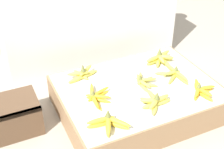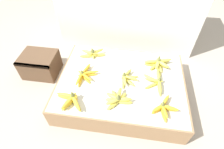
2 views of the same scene
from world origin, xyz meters
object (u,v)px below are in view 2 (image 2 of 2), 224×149
Objects in this scene: wooden_crate at (40,64)px; banana_bunch_middle_midright at (156,81)px; banana_bunch_middle_midleft at (127,78)px; banana_bunch_front_midright at (164,108)px; banana_bunch_back_midright at (158,63)px; banana_bunch_front_left at (71,100)px; banana_bunch_back_left at (93,53)px; banana_bunch_middle_left at (85,75)px; banana_bunch_front_midleft at (117,99)px.

wooden_crate is 1.21× the size of banana_bunch_middle_midright.
wooden_crate is 1.45× the size of banana_bunch_middle_midleft.
banana_bunch_front_midright is 0.90× the size of banana_bunch_back_midright.
banana_bunch_middle_midleft is 0.33m from banana_bunch_back_midright.
banana_bunch_back_midright is at bearing 36.81° from banana_bunch_front_left.
banana_bunch_back_left is at bearing 175.18° from banana_bunch_back_midright.
banana_bunch_middle_midleft is 0.91× the size of banana_bunch_back_midright.
banana_bunch_front_left is 0.80m from banana_bunch_back_midright.
banana_bunch_front_left is 0.27m from banana_bunch_middle_left.
banana_bunch_back_left is (-0.58, 0.26, 0.01)m from banana_bunch_middle_midright.
banana_bunch_middle_left is 0.59m from banana_bunch_middle_midright.
banana_bunch_middle_midright is at bearing 101.14° from banana_bunch_front_midright.
banana_bunch_middle_midright is at bearing -1.56° from banana_bunch_middle_midleft.
banana_bunch_back_left is at bearing 11.00° from wooden_crate.
banana_bunch_back_left reaches higher than banana_bunch_middle_left.
banana_bunch_middle_left is at bearing -178.79° from banana_bunch_middle_midright.
banana_bunch_middle_left is (-0.64, 0.23, -0.00)m from banana_bunch_front_midright.
banana_bunch_front_left is at bearing -42.91° from wooden_crate.
banana_bunch_front_left is at bearing -97.29° from banana_bunch_middle_left.
banana_bunch_middle_midleft reaches higher than wooden_crate.
banana_bunch_front_midleft is 0.92× the size of banana_bunch_front_midright.
banana_bunch_back_midright reaches higher than banana_bunch_back_left.
banana_bunch_middle_left is at bearing -176.91° from banana_bunch_middle_midleft.
wooden_crate is 1.23× the size of banana_bunch_middle_left.
banana_bunch_middle_left is at bearing -160.28° from banana_bunch_back_midright.
banana_bunch_middle_left is at bearing -18.84° from wooden_crate.
banana_bunch_front_midright is 0.25m from banana_bunch_middle_midright.
wooden_crate is at bearing -169.00° from banana_bunch_back_left.
banana_bunch_front_midleft is 0.34m from banana_bunch_front_midright.
banana_bunch_back_left is at bearing 85.62° from banana_bunch_front_left.
banana_bunch_middle_midright is 0.64m from banana_bunch_back_left.
banana_bunch_front_midleft reaches higher than banana_bunch_middle_midleft.
banana_bunch_middle_midleft is (-0.29, 0.25, -0.00)m from banana_bunch_front_midright.
banana_bunch_front_midleft is 0.83× the size of banana_bunch_back_left.
banana_bunch_front_left is at bearing -156.12° from banana_bunch_middle_midright.
banana_bunch_front_left reaches higher than banana_bunch_middle_midright.
banana_bunch_front_midleft is at bearing -25.19° from wooden_crate.
banana_bunch_middle_left is at bearing -91.52° from banana_bunch_back_left.
banana_bunch_front_midleft reaches higher than banana_bunch_middle_left.
banana_bunch_front_left is (0.47, -0.43, 0.12)m from wooden_crate.
banana_bunch_middle_midright is at bearing -8.27° from wooden_crate.
banana_bunch_back_midright is (0.64, 0.48, 0.00)m from banana_bunch_front_left.
wooden_crate is 1.60× the size of banana_bunch_front_midleft.
banana_bunch_middle_left is 1.18× the size of banana_bunch_middle_midleft.
banana_bunch_middle_left is 0.27m from banana_bunch_back_left.
banana_bunch_front_midleft is at bearing 9.66° from banana_bunch_front_left.
banana_bunch_middle_midleft is 0.43m from banana_bunch_back_left.
banana_bunch_front_midright is (1.14, -0.40, 0.12)m from wooden_crate.
banana_bunch_middle_midright is (-0.05, 0.24, -0.00)m from banana_bunch_front_midright.
banana_bunch_front_left reaches higher than banana_bunch_front_midright.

